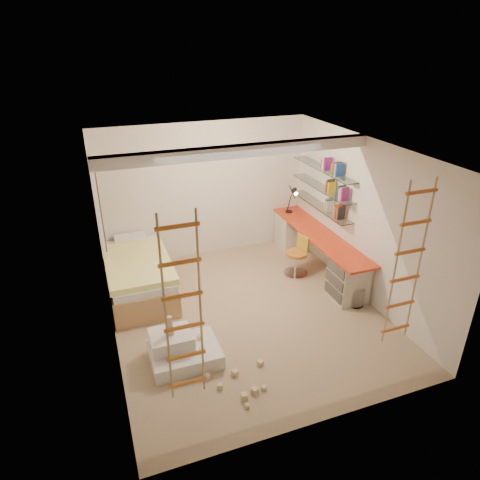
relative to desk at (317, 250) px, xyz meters
name	(u,v)px	position (x,y,z in m)	size (l,w,h in m)	color
floor	(247,313)	(-1.72, -0.86, -0.40)	(4.50, 4.50, 0.00)	#978061
ceiling_beam	(240,151)	(-1.72, -0.56, 2.12)	(4.00, 0.18, 0.16)	white
window_frame	(97,205)	(-3.69, 0.64, 1.15)	(0.06, 1.15, 1.35)	white
window_blind	(99,205)	(-3.65, 0.64, 1.15)	(0.02, 1.00, 1.20)	#4C2D1E
rope_ladder_left	(183,312)	(-3.07, -2.61, 1.11)	(0.41, 0.04, 2.13)	orange
rope_ladder_right	(407,266)	(-0.37, -2.61, 1.11)	(0.41, 0.04, 2.13)	orange
waste_bin	(356,297)	(0.03, -1.25, -0.25)	(0.25, 0.25, 0.31)	white
desk	(317,250)	(0.00, 0.00, 0.00)	(0.56, 2.80, 0.75)	red
shelves	(322,188)	(0.15, 0.27, 1.10)	(0.25, 1.80, 0.71)	white
bed	(139,275)	(-3.20, 0.36, -0.07)	(1.02, 2.00, 0.69)	#AD7F51
task_lamp	(293,196)	(-0.05, 0.96, 0.73)	(0.14, 0.36, 0.57)	black
swivel_chair	(297,261)	(-0.43, -0.04, -0.12)	(0.53, 0.53, 0.76)	#BD6B24
play_platform	(181,350)	(-2.92, -1.55, -0.25)	(0.92, 0.71, 0.41)	silver
toy_blocks	(213,363)	(-2.61, -1.97, -0.22)	(1.21, 1.24, 0.68)	#CCB284
books	(323,181)	(0.15, 0.27, 1.22)	(0.14, 0.64, 0.92)	#262626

